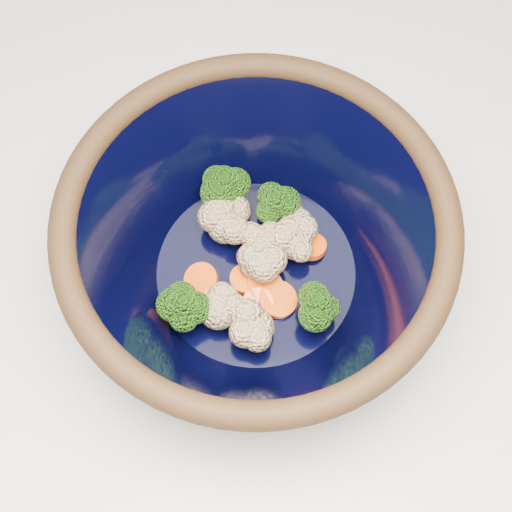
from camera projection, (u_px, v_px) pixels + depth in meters
ground at (207, 443)px, 1.47m from camera, size 3.00×3.00×0.00m
counter at (187, 394)px, 1.06m from camera, size 1.20×1.20×0.90m
mixing_bowl at (256, 250)px, 0.57m from camera, size 0.31×0.31×0.14m
vegetable_pile at (249, 253)px, 0.60m from camera, size 0.15×0.16×0.05m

